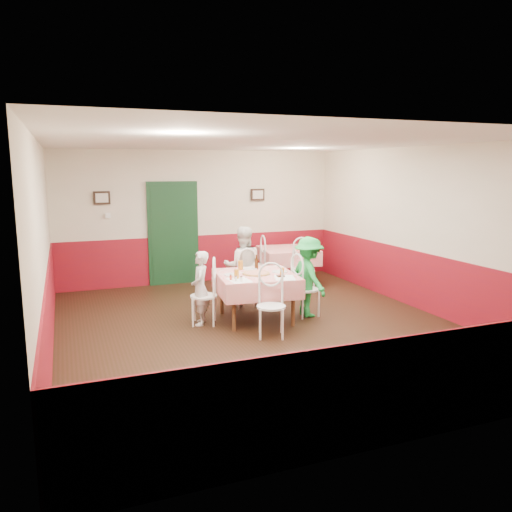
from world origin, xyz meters
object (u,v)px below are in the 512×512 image
object	(u,v)px
glass_a	(237,274)
beer_bottle	(256,262)
chair_right	(306,289)
diner_far	(243,266)
diner_left	(200,288)
chair_near	(271,307)
main_table	(256,297)
pizza	(256,273)
glass_b	(282,272)
glass_c	(241,265)
chair_second_b	(304,269)
second_table	(288,266)
chair_left	(204,296)
chair_second_a	(255,265)
diner_right	(309,277)
wallet	(281,276)
chair_far	(244,281)

from	to	relation	value
glass_a	beer_bottle	world-z (taller)	beer_bottle
chair_right	diner_far	size ratio (longest dim) A/B	0.63
glass_a	diner_left	bearing A→B (deg)	147.73
chair_near	beer_bottle	distance (m)	1.31
main_table	pizza	xyz separation A→B (m)	(-0.01, -0.02, 0.40)
main_table	glass_b	xyz separation A→B (m)	(0.34, -0.27, 0.45)
pizza	glass_c	size ratio (longest dim) A/B	2.80
pizza	chair_second_b	bearing A→B (deg)	42.51
second_table	glass_c	world-z (taller)	glass_c
chair_left	pizza	size ratio (longest dim) A/B	2.12
main_table	chair_second_a	bearing A→B (deg)	69.36
main_table	chair_right	bearing A→B (deg)	-6.18
chair_second_b	glass_c	xyz separation A→B (m)	(-1.68, -1.00, 0.39)
chair_near	chair_second_a	xyz separation A→B (m)	(0.91, 3.01, 0.00)
diner_right	chair_left	bearing A→B (deg)	80.06
chair_near	glass_c	size ratio (longest dim) A/B	5.94
chair_left	glass_a	bearing A→B (deg)	75.10
glass_a	wallet	world-z (taller)	glass_a
glass_c	chair_left	bearing A→B (deg)	-156.16
chair_far	diner_left	bearing A→B (deg)	34.23
main_table	second_table	world-z (taller)	same
diner_far	diner_right	world-z (taller)	diner_far
chair_left	glass_b	size ratio (longest dim) A/B	7.28
chair_left	chair_second_a	world-z (taller)	same
chair_second_b	diner_right	world-z (taller)	diner_right
second_table	diner_right	distance (m)	2.38
chair_right	glass_c	world-z (taller)	glass_c
chair_near	glass_a	bearing A→B (deg)	137.17
chair_left	wallet	world-z (taller)	chair_left
chair_far	chair_right	bearing A→B (deg)	125.87
glass_b	diner_far	distance (m)	1.19
main_table	wallet	xyz separation A→B (m)	(0.28, -0.34, 0.40)
chair_far	glass_a	xyz separation A→B (m)	(-0.49, -1.06, 0.38)
second_table	glass_c	size ratio (longest dim) A/B	7.40
diner_far	diner_right	distance (m)	1.27
second_table	glass_b	world-z (taller)	glass_b
diner_right	second_table	bearing A→B (deg)	-20.29
pizza	beer_bottle	bearing A→B (deg)	68.28
pizza	wallet	size ratio (longest dim) A/B	3.86
chair_far	wallet	bearing A→B (deg)	96.05
glass_c	main_table	bearing A→B (deg)	-74.29
glass_a	diner_far	xyz separation A→B (m)	(0.50, 1.11, -0.12)
chair_second_b	pizza	bearing A→B (deg)	-130.33
diner_left	second_table	bearing A→B (deg)	149.21
second_table	chair_second_a	size ratio (longest dim) A/B	1.24
glass_c	wallet	size ratio (longest dim) A/B	1.38
chair_left	glass_a	size ratio (longest dim) A/B	6.50
glass_c	diner_left	xyz separation A→B (m)	(-0.78, -0.32, -0.25)
glass_a	glass_c	xyz separation A→B (m)	(0.29, 0.63, 0.01)
pizza	chair_far	bearing A→B (deg)	83.62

